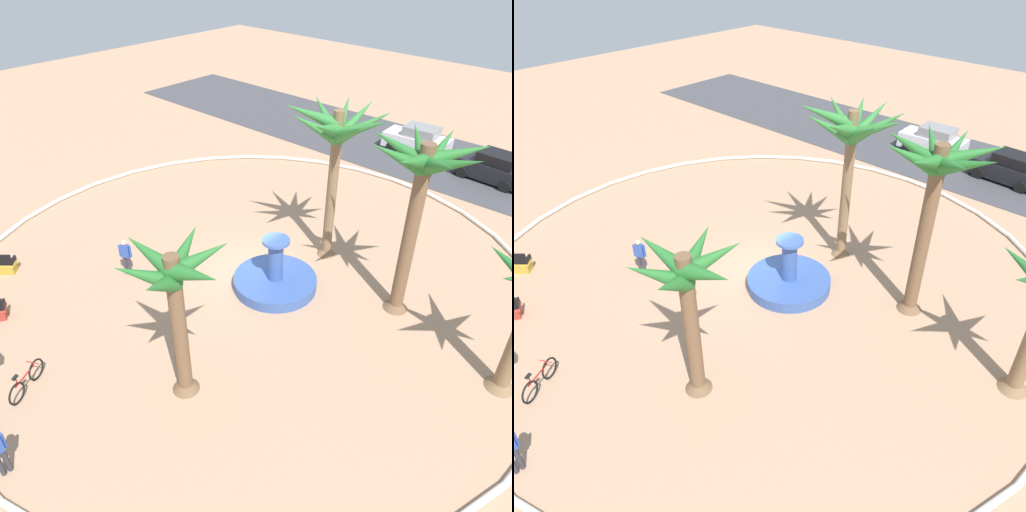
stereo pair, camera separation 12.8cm
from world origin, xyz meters
TOP-DOWN VIEW (x-y plane):
  - ground_plane at (0.00, 0.00)m, footprint 80.00×80.00m
  - plaza_curb at (0.00, 0.00)m, footprint 23.71×23.71m
  - street_asphalt at (0.00, 16.26)m, footprint 48.00×8.00m
  - fountain at (1.49, -0.01)m, footprint 3.35×3.35m
  - palm_tree_near_fountain at (1.63, 3.30)m, footprint 4.18×4.16m
  - palm_tree_by_curb at (5.74, 2.13)m, footprint 3.88×3.82m
  - palm_tree_mid_plaza at (2.88, -5.85)m, footprint 3.45×3.23m
  - bicycle_red_frame at (-0.74, -9.29)m, footprint 0.90×1.53m
  - person_cyclist_photo at (-3.57, -3.51)m, footprint 0.45×0.36m
  - parked_car_leftmost at (-1.07, 16.45)m, footprint 4.10×2.12m
  - parked_car_second at (3.98, 15.58)m, footprint 4.11×2.13m

SIDE VIEW (x-z plane):
  - ground_plane at x=0.00m, z-range 0.00..0.00m
  - street_asphalt at x=0.00m, z-range 0.00..0.03m
  - plaza_curb at x=0.00m, z-range 0.00..0.20m
  - fountain at x=1.49m, z-range -0.81..1.45m
  - bicycle_red_frame at x=-0.74m, z-range -0.09..0.86m
  - parked_car_leftmost at x=-1.07m, z-range -0.05..1.61m
  - parked_car_second at x=3.98m, z-range -0.05..1.61m
  - person_cyclist_photo at x=-3.57m, z-range 0.10..1.73m
  - palm_tree_mid_plaza at x=2.88m, z-range 1.22..6.60m
  - palm_tree_by_curb at x=5.74m, z-range 1.74..8.62m
  - palm_tree_near_fountain at x=1.63m, z-range 1.97..8.68m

